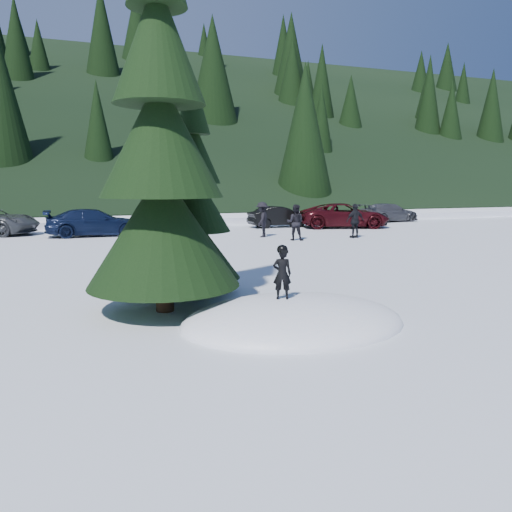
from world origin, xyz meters
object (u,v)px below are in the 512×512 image
object	(u,v)px
car_7	(389,213)
car_3	(94,223)
spruce_tall	(161,153)
child_skier	(282,274)
car_6	(344,215)
adult_0	(295,222)
adult_2	(262,219)
car_4	(176,217)
car_5	(280,217)
adult_1	(355,221)
spruce_short	(194,209)

from	to	relation	value
car_7	car_3	bearing A→B (deg)	89.68
spruce_tall	child_skier	xyz separation A→B (m)	(1.99, -1.70, -2.34)
child_skier	car_6	size ratio (longest dim) A/B	0.19
adult_0	adult_2	size ratio (longest dim) A/B	0.96
car_4	car_5	size ratio (longest dim) A/B	0.94
adult_1	adult_2	world-z (taller)	adult_2
car_4	adult_0	bearing A→B (deg)	-166.41
car_5	car_7	size ratio (longest dim) A/B	0.88
car_5	car_6	xyz separation A→B (m)	(3.52, -1.72, 0.10)
child_skier	spruce_tall	bearing A→B (deg)	-19.72
adult_0	adult_1	xyz separation A→B (m)	(3.19, -0.09, -0.00)
adult_2	car_3	bearing A→B (deg)	-79.24
adult_2	adult_0	bearing A→B (deg)	61.04
car_4	car_6	world-z (taller)	car_6
adult_1	car_5	xyz separation A→B (m)	(-1.15, 6.81, -0.21)
car_3	car_4	bearing A→B (deg)	-55.53
spruce_short	car_5	xyz separation A→B (m)	(9.15, 16.30, -1.47)
adult_2	car_4	bearing A→B (deg)	-121.92
adult_0	car_4	size ratio (longest dim) A/B	0.47
adult_0	car_6	size ratio (longest dim) A/B	0.32
car_4	car_7	bearing A→B (deg)	-103.53
spruce_tall	car_4	xyz separation A→B (m)	(4.15, 19.60, -2.70)
spruce_short	car_5	size ratio (longest dim) A/B	1.39
child_skier	adult_0	size ratio (longest dim) A/B	0.58
spruce_short	car_3	bearing A→B (deg)	96.66
adult_2	car_7	distance (m)	13.28
spruce_short	child_skier	distance (m)	3.44
car_5	spruce_tall	bearing A→B (deg)	148.60
spruce_tall	child_skier	world-z (taller)	spruce_tall
child_skier	adult_1	bearing A→B (deg)	-105.67
adult_2	adult_1	bearing A→B (deg)	98.79
car_6	car_7	world-z (taller)	car_6
spruce_short	car_3	world-z (taller)	spruce_short
car_7	adult_2	bearing A→B (deg)	109.23
car_5	car_7	xyz separation A→B (m)	(8.79, 1.25, 0.00)
child_skier	adult_1	size ratio (longest dim) A/B	0.59
spruce_short	child_skier	bearing A→B (deg)	-72.28
car_3	car_6	size ratio (longest dim) A/B	0.90
spruce_tall	adult_1	size ratio (longest dim) A/B	5.09
child_skier	car_6	bearing A→B (deg)	-102.64
child_skier	adult_2	bearing A→B (deg)	-88.73
child_skier	spruce_short	bearing A→B (deg)	-51.50
spruce_tall	adult_2	xyz separation A→B (m)	(7.15, 12.86, -2.44)
adult_0	car_4	world-z (taller)	adult_0
car_6	car_3	bearing A→B (deg)	104.70
adult_0	car_3	world-z (taller)	adult_0
adult_0	adult_2	world-z (taller)	adult_2
car_4	car_3	bearing A→B (deg)	113.33
adult_1	adult_2	distance (m)	4.59
adult_2	car_6	xyz separation A→B (m)	(6.51, 3.13, -0.14)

